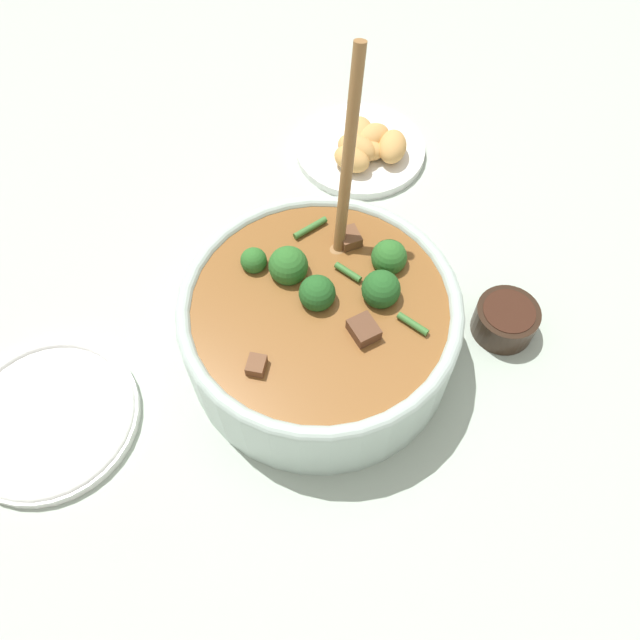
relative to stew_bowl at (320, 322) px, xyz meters
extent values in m
plane|color=#ADBCAD|center=(0.00, 0.00, -0.06)|extent=(4.00, 4.00, 0.00)
cylinder|color=#B2C6BC|center=(0.00, 0.00, -0.01)|extent=(0.30, 0.30, 0.10)
torus|color=#B2C6BC|center=(0.00, 0.00, 0.04)|extent=(0.30, 0.30, 0.02)
cylinder|color=brown|center=(0.00, 0.00, 0.01)|extent=(0.27, 0.27, 0.06)
sphere|color=#235B23|center=(0.00, -0.01, 0.05)|extent=(0.04, 0.04, 0.04)
cylinder|color=#6B9956|center=(0.00, -0.01, 0.02)|extent=(0.01, 0.01, 0.02)
sphere|color=#2D6B28|center=(0.04, -0.08, 0.05)|extent=(0.03, 0.03, 0.03)
cylinder|color=#6B9956|center=(0.04, -0.08, 0.02)|extent=(0.01, 0.01, 0.01)
sphere|color=#2D6B28|center=(0.01, -0.05, 0.05)|extent=(0.04, 0.04, 0.04)
cylinder|color=#6B9956|center=(0.01, -0.05, 0.02)|extent=(0.01, 0.01, 0.02)
sphere|color=#235B23|center=(-0.06, 0.02, 0.05)|extent=(0.04, 0.04, 0.04)
cylinder|color=#6B9956|center=(-0.06, 0.02, 0.02)|extent=(0.01, 0.01, 0.02)
sphere|color=#2D6B28|center=(-0.09, -0.01, 0.05)|extent=(0.04, 0.04, 0.04)
cylinder|color=#6B9956|center=(-0.09, -0.01, 0.02)|extent=(0.01, 0.01, 0.02)
cube|color=brown|center=(0.09, 0.04, 0.04)|extent=(0.03, 0.03, 0.02)
cube|color=brown|center=(-0.06, -0.06, 0.04)|extent=(0.02, 0.03, 0.02)
cube|color=brown|center=(-0.02, 0.05, 0.04)|extent=(0.03, 0.03, 0.02)
cylinder|color=#3D7533|center=(-0.04, -0.02, 0.04)|extent=(0.02, 0.03, 0.01)
cylinder|color=#3D7533|center=(-0.03, -0.09, 0.04)|extent=(0.04, 0.01, 0.01)
cylinder|color=#3D7533|center=(-0.07, 0.07, 0.04)|extent=(0.02, 0.03, 0.01)
ellipsoid|color=olive|center=(-0.05, -0.06, 0.03)|extent=(0.04, 0.03, 0.01)
cylinder|color=olive|center=(-0.07, -0.07, 0.14)|extent=(0.05, 0.06, 0.22)
cylinder|color=black|center=(-0.20, 0.07, -0.04)|extent=(0.07, 0.07, 0.04)
cylinder|color=#381E14|center=(-0.20, 0.07, -0.03)|extent=(0.06, 0.06, 0.01)
cylinder|color=white|center=(0.30, -0.05, -0.05)|extent=(0.19, 0.19, 0.01)
torus|color=white|center=(0.30, -0.05, -0.05)|extent=(0.19, 0.19, 0.01)
cylinder|color=white|center=(-0.19, -0.26, -0.05)|extent=(0.18, 0.18, 0.01)
ellipsoid|color=tan|center=(-0.16, -0.23, -0.03)|extent=(0.06, 0.06, 0.03)
ellipsoid|color=tan|center=(-0.21, -0.26, -0.03)|extent=(0.06, 0.05, 0.03)
ellipsoid|color=tan|center=(-0.20, -0.27, -0.03)|extent=(0.06, 0.07, 0.03)
ellipsoid|color=tan|center=(-0.19, -0.24, -0.03)|extent=(0.05, 0.05, 0.03)
ellipsoid|color=tan|center=(-0.18, -0.25, -0.03)|extent=(0.06, 0.07, 0.04)
ellipsoid|color=tan|center=(-0.22, -0.23, -0.03)|extent=(0.06, 0.07, 0.04)
camera|label=1|loc=(0.16, 0.31, 0.57)|focal=35.00mm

